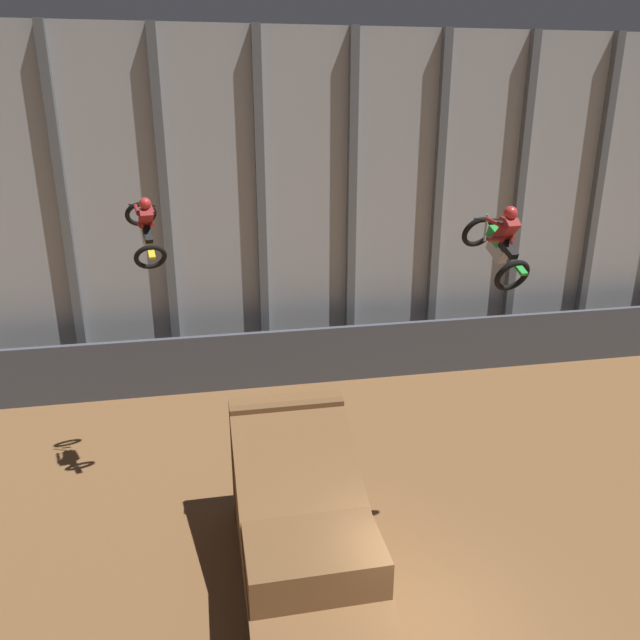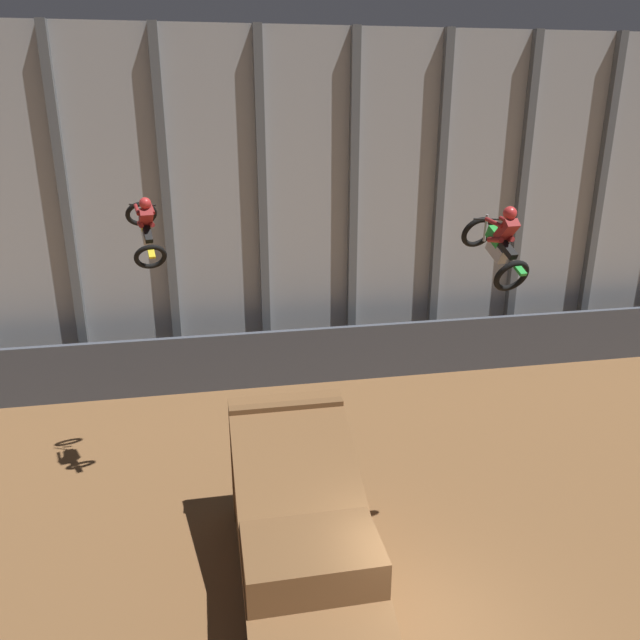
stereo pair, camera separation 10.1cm
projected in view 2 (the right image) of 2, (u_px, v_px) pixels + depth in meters
name	position (u px, v px, depth m)	size (l,w,h in m)	color
ground_plane	(423.00, 634.00, 11.29)	(60.00, 60.00, 0.00)	brown
arena_back_wall	(308.00, 210.00, 20.83)	(32.00, 0.40, 11.32)	#ADB2B7
lower_barrier	(315.00, 356.00, 21.10)	(31.36, 0.20, 1.95)	#474C56
dirt_ramp	(299.00, 522.00, 12.72)	(2.52, 6.36, 3.03)	brown
rider_bike_left_air	(146.00, 228.00, 14.14)	(1.03, 1.86, 1.70)	black
rider_bike_right_air	(498.00, 245.00, 12.17)	(0.95, 1.89, 1.68)	black
traffic_cone_near_ramp	(302.00, 463.00, 16.12)	(0.36, 0.36, 0.58)	black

